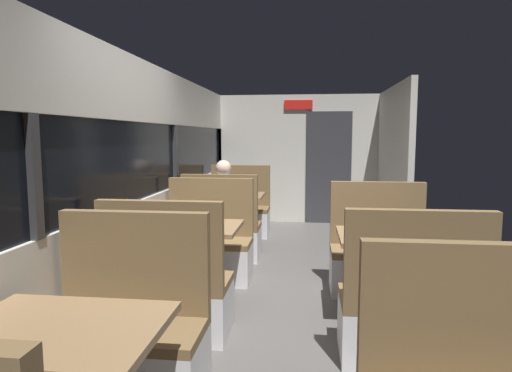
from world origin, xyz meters
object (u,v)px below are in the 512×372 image
dining_table_near_window (59,348)px  bench_mid_window_facing_entry (208,249)px  bench_rear_aisle_facing_entry (378,260)px  dining_table_far_window (232,201)px  bench_far_window_facing_end (222,233)px  bench_far_window_facing_entry (239,214)px  bench_mid_window_facing_end (168,295)px  dining_table_mid_window (191,236)px  dining_table_rear_aisle (393,247)px  bench_rear_aisle_facing_end (410,316)px  bench_near_window_facing_entry (127,342)px  seated_passenger (223,216)px

dining_table_near_window → bench_mid_window_facing_entry: (0.00, 2.90, -0.31)m
bench_rear_aisle_facing_entry → dining_table_far_window: bearing=136.4°
bench_far_window_facing_end → bench_far_window_facing_entry: size_ratio=1.00×
bench_mid_window_facing_end → bench_far_window_facing_end: (0.00, 2.20, 0.00)m
dining_table_mid_window → dining_table_rear_aisle: (1.79, -0.20, 0.00)m
bench_rear_aisle_facing_end → bench_near_window_facing_entry: bearing=-161.3°
dining_table_mid_window → bench_mid_window_facing_end: 0.77m
bench_far_window_facing_entry → bench_rear_aisle_facing_end: size_ratio=1.00×
dining_table_near_window → dining_table_rear_aisle: size_ratio=1.00×
bench_rear_aisle_facing_entry → bench_mid_window_facing_entry: bearing=173.6°
dining_table_mid_window → dining_table_far_window: (0.00, 2.20, 0.00)m
dining_table_rear_aisle → bench_far_window_facing_entry: bearing=120.0°
seated_passenger → bench_rear_aisle_facing_end: bearing=-54.1°
bench_far_window_facing_end → bench_far_window_facing_entry: bearing=90.0°
dining_table_mid_window → dining_table_rear_aisle: 1.80m
seated_passenger → bench_mid_window_facing_entry: bearing=-90.0°
dining_table_near_window → seated_passenger: 3.78m
bench_far_window_facing_end → bench_rear_aisle_facing_end: 3.00m
bench_near_window_facing_entry → dining_table_far_window: size_ratio=1.22×
bench_mid_window_facing_end → dining_table_near_window: bearing=-90.0°
bench_near_window_facing_entry → dining_table_rear_aisle: size_ratio=1.22×
bench_mid_window_facing_entry → bench_far_window_facing_entry: size_ratio=1.00×
bench_far_window_facing_entry → bench_far_window_facing_end: bearing=-90.0°
dining_table_near_window → bench_rear_aisle_facing_end: 2.24m
bench_mid_window_facing_entry → bench_rear_aisle_facing_end: same height
seated_passenger → dining_table_near_window: bearing=-90.0°
dining_table_near_window → bench_rear_aisle_facing_entry: 3.26m
dining_table_mid_window → dining_table_far_window: 2.20m
seated_passenger → bench_rear_aisle_facing_entry: bearing=-31.0°
dining_table_rear_aisle → bench_rear_aisle_facing_entry: bearing=90.0°
dining_table_near_window → bench_rear_aisle_facing_entry: size_ratio=0.82×
dining_table_mid_window → bench_far_window_facing_end: (0.00, 1.50, -0.31)m
dining_table_near_window → bench_far_window_facing_end: (0.00, 3.71, -0.31)m
bench_rear_aisle_facing_end → bench_rear_aisle_facing_entry: size_ratio=1.00×
dining_table_far_window → dining_table_rear_aisle: (1.79, -2.40, 0.00)m
bench_far_window_facing_end → bench_rear_aisle_facing_entry: bearing=-29.3°
bench_near_window_facing_entry → dining_table_rear_aisle: bench_near_window_facing_entry is taller
bench_mid_window_facing_end → seated_passenger: 2.29m
dining_table_near_window → seated_passenger: size_ratio=0.71×
bench_mid_window_facing_entry → bench_rear_aisle_facing_end: size_ratio=1.00×
dining_table_rear_aisle → bench_rear_aisle_facing_entry: size_ratio=0.82×
dining_table_near_window → dining_table_far_window: same height
bench_far_window_facing_entry → bench_rear_aisle_facing_entry: bearing=-53.3°
bench_rear_aisle_facing_entry → seated_passenger: (-1.79, 1.08, 0.21)m
bench_near_window_facing_entry → bench_far_window_facing_entry: bearing=90.0°
bench_near_window_facing_entry → bench_mid_window_facing_entry: bearing=90.0°
dining_table_near_window → bench_far_window_facing_end: bench_far_window_facing_end is taller
bench_near_window_facing_entry → seated_passenger: size_ratio=0.87×
bench_mid_window_facing_entry → dining_table_near_window: bearing=-90.0°
dining_table_mid_window → dining_table_rear_aisle: bearing=-6.4°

